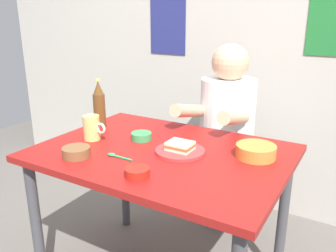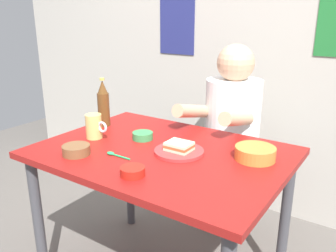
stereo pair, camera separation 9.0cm
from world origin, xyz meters
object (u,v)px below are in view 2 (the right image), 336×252
(sandwich, at_px, (179,146))
(beer_mug, at_px, (94,126))
(plate_orange, at_px, (179,151))
(dip_bowl_green, at_px, (143,135))
(stool, at_px, (229,179))
(person_seated, at_px, (232,115))
(beer_bottle, at_px, (103,104))
(dining_table, at_px, (162,169))

(sandwich, bearing_deg, beer_mug, -171.58)
(plate_orange, height_order, dip_bowl_green, dip_bowl_green)
(stool, xyz_separation_m, dip_bowl_green, (-0.22, -0.57, 0.41))
(sandwich, height_order, beer_mug, beer_mug)
(person_seated, distance_m, sandwich, 0.61)
(plate_orange, xyz_separation_m, dip_bowl_green, (-0.24, 0.05, 0.01))
(plate_orange, bearing_deg, sandwich, 180.00)
(person_seated, relative_size, beer_mug, 5.71)
(beer_bottle, height_order, dip_bowl_green, beer_bottle)
(dip_bowl_green, bearing_deg, plate_orange, -12.00)
(dining_table, relative_size, dip_bowl_green, 11.00)
(dip_bowl_green, bearing_deg, stool, 68.50)
(beer_bottle, bearing_deg, sandwich, -11.26)
(person_seated, bearing_deg, stool, 90.00)
(person_seated, xyz_separation_m, dip_bowl_green, (-0.22, -0.55, -0.01))
(person_seated, relative_size, dip_bowl_green, 7.20)
(stool, height_order, beer_mug, beer_mug)
(beer_bottle, bearing_deg, dip_bowl_green, -10.68)
(plate_orange, bearing_deg, person_seated, 91.86)
(plate_orange, distance_m, beer_bottle, 0.57)
(dining_table, height_order, stool, dining_table)
(sandwich, relative_size, beer_mug, 0.87)
(plate_orange, bearing_deg, beer_bottle, 168.74)
(beer_mug, relative_size, beer_bottle, 0.48)
(beer_mug, distance_m, dip_bowl_green, 0.24)
(stool, bearing_deg, plate_orange, -88.17)
(beer_mug, bearing_deg, beer_bottle, 120.44)
(person_seated, distance_m, dip_bowl_green, 0.60)
(dining_table, xyz_separation_m, plate_orange, (0.08, 0.01, 0.10))
(dining_table, xyz_separation_m, beer_mug, (-0.37, -0.05, 0.15))
(plate_orange, xyz_separation_m, beer_mug, (-0.45, -0.07, 0.05))
(plate_orange, distance_m, dip_bowl_green, 0.25)
(beer_mug, relative_size, dip_bowl_green, 1.26)
(beer_bottle, distance_m, dip_bowl_green, 0.33)
(dining_table, xyz_separation_m, stool, (0.06, 0.63, -0.30))
(sandwich, bearing_deg, beer_bottle, 168.74)
(stool, relative_size, person_seated, 0.63)
(dining_table, height_order, beer_mug, beer_mug)
(sandwich, bearing_deg, person_seated, 91.86)
(sandwich, height_order, dip_bowl_green, sandwich)
(beer_mug, bearing_deg, dip_bowl_green, 29.69)
(dip_bowl_green, bearing_deg, dining_table, -22.14)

